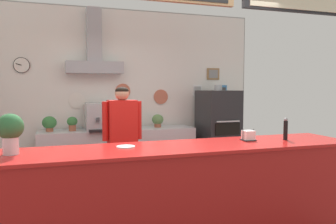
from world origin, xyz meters
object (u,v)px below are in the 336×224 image
object	(u,v)px
napkin_holder	(248,136)
potted_basil	(72,123)
pizza_oven	(218,133)
condiment_plate	(126,147)
espresso_machine	(103,117)
potted_thyme	(158,120)
potted_oregano	(49,123)
potted_rosemary	(134,120)
pepper_grinder	(286,129)
shop_worker	(122,142)
basil_vase	(10,131)

from	to	relation	value
napkin_holder	potted_basil	bearing A→B (deg)	125.66
pizza_oven	napkin_holder	size ratio (longest dim) A/B	11.78
condiment_plate	napkin_holder	world-z (taller)	napkin_holder
potted_basil	condiment_plate	world-z (taller)	potted_basil
espresso_machine	napkin_holder	world-z (taller)	espresso_machine
potted_basil	potted_thyme	xyz separation A→B (m)	(1.44, 0.04, -0.00)
condiment_plate	potted_oregano	bearing A→B (deg)	107.07
potted_rosemary	pepper_grinder	distance (m)	2.78
potted_basil	pizza_oven	bearing A→B (deg)	-4.59
potted_rosemary	condiment_plate	bearing A→B (deg)	-103.95
potted_oregano	napkin_holder	distance (m)	3.21
pepper_grinder	napkin_holder	xyz separation A→B (m)	(-0.41, 0.09, -0.07)
potted_oregano	napkin_holder	xyz separation A→B (m)	(2.08, -2.44, 0.04)
potted_basil	napkin_holder	xyz separation A→B (m)	(1.73, -2.42, 0.05)
espresso_machine	pizza_oven	bearing A→B (deg)	-5.41
potted_basil	potted_thyme	distance (m)	1.44
potted_basil	pepper_grinder	bearing A→B (deg)	-49.44
shop_worker	basil_vase	size ratio (longest dim) A/B	4.56
pepper_grinder	napkin_holder	size ratio (longest dim) A/B	1.75
pizza_oven	potted_thyme	xyz separation A→B (m)	(-1.04, 0.24, 0.24)
potted_basil	potted_rosemary	distance (m)	1.02
napkin_holder	potted_thyme	bearing A→B (deg)	96.89
espresso_machine	shop_worker	bearing A→B (deg)	-84.78
espresso_machine	potted_rosemary	xyz separation A→B (m)	(0.53, 0.05, -0.08)
espresso_machine	potted_basil	xyz separation A→B (m)	(-0.49, 0.01, -0.09)
potted_thyme	condiment_plate	distance (m)	2.67
pizza_oven	espresso_machine	size ratio (longest dim) A/B	2.92
potted_oregano	condiment_plate	distance (m)	2.56
shop_worker	potted_thyme	world-z (taller)	shop_worker
potted_rosemary	condiment_plate	xyz separation A→B (m)	(-0.61, -2.46, -0.00)
basil_vase	shop_worker	bearing A→B (deg)	46.99
pizza_oven	potted_rosemary	bearing A→B (deg)	170.84
basil_vase	napkin_holder	size ratio (longest dim) A/B	2.52
shop_worker	condiment_plate	world-z (taller)	shop_worker
shop_worker	potted_thyme	distance (m)	1.50
potted_oregano	condiment_plate	world-z (taller)	potted_oregano
shop_worker	basil_vase	distance (m)	1.76
potted_basil	potted_thyme	bearing A→B (deg)	1.56
basil_vase	pepper_grinder	bearing A→B (deg)	-0.97
pepper_grinder	basil_vase	bearing A→B (deg)	179.03
potted_thyme	potted_rosemary	world-z (taller)	potted_rosemary
pizza_oven	potted_basil	world-z (taller)	pizza_oven
potted_basil	basil_vase	world-z (taller)	basil_vase
espresso_machine	napkin_holder	xyz separation A→B (m)	(1.25, -2.41, -0.04)
espresso_machine	potted_rosemary	bearing A→B (deg)	5.05
espresso_machine	potted_oregano	size ratio (longest dim) A/B	2.30
potted_thyme	potted_oregano	bearing A→B (deg)	-179.56
potted_oregano	pepper_grinder	world-z (taller)	pepper_grinder
potted_rosemary	pepper_grinder	bearing A→B (deg)	-66.09
basil_vase	pepper_grinder	xyz separation A→B (m)	(2.73, -0.05, -0.08)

